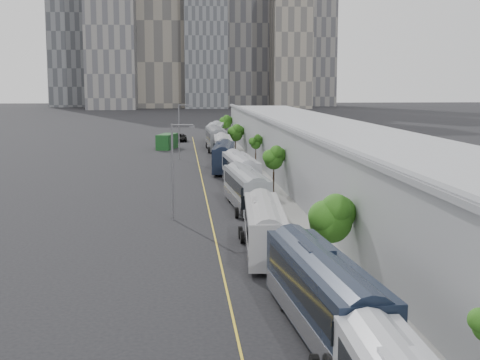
{
  "coord_description": "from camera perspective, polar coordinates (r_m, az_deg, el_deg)",
  "views": [
    {
      "loc": [
        -3.95,
        -11.18,
        11.54
      ],
      "look_at": [
        1.25,
        47.8,
        3.0
      ],
      "focal_mm": 50.0,
      "sensor_mm": 36.0,
      "label": 1
    }
  ],
  "objects": [
    {
      "name": "sidewalk",
      "position": [
        68.41,
        5.95,
        -1.5
      ],
      "size": [
        10.0,
        170.0,
        0.12
      ],
      "primitive_type": "cube",
      "color": "gray",
      "rests_on": "ground"
    },
    {
      "name": "lane_line",
      "position": [
        67.22,
        -2.88,
        -1.68
      ],
      "size": [
        0.12,
        160.0,
        0.02
      ],
      "primitive_type": "cube",
      "color": "gold",
      "rests_on": "ground"
    },
    {
      "name": "depot",
      "position": [
        68.78,
        9.26,
        1.4
      ],
      "size": [
        12.45,
        160.4,
        7.2
      ],
      "color": "gray",
      "rests_on": "ground"
    },
    {
      "name": "skyline",
      "position": [
        337.64,
        -5.0,
        14.86
      ],
      "size": [
        145.0,
        64.0,
        120.0
      ],
      "color": "slate",
      "rests_on": "ground"
    },
    {
      "name": "bus_1",
      "position": [
        31.62,
        7.07,
        -10.15
      ],
      "size": [
        3.58,
        13.26,
        3.83
      ],
      "rotation": [
        0.0,
        0.0,
        0.07
      ],
      "color": "black",
      "rests_on": "ground"
    },
    {
      "name": "bus_2",
      "position": [
        45.77,
        2.07,
        -4.47
      ],
      "size": [
        3.36,
        12.31,
        3.56
      ],
      "rotation": [
        0.0,
        0.0,
        -0.07
      ],
      "color": "#B3B3B5",
      "rests_on": "ground"
    },
    {
      "name": "bus_3",
      "position": [
        62.23,
        0.53,
        -1.03
      ],
      "size": [
        3.38,
        12.7,
        3.67
      ],
      "rotation": [
        0.0,
        0.0,
        0.07
      ],
      "color": "gray",
      "rests_on": "ground"
    },
    {
      "name": "bus_4",
      "position": [
        74.35,
        0.03,
        0.52
      ],
      "size": [
        3.32,
        13.06,
        3.78
      ],
      "rotation": [
        0.0,
        0.0,
        0.06
      ],
      "color": "#A6A8B0",
      "rests_on": "ground"
    },
    {
      "name": "bus_5",
      "position": [
        88.93,
        -1.38,
        1.78
      ],
      "size": [
        3.87,
        13.04,
        3.76
      ],
      "rotation": [
        0.0,
        0.0,
        -0.1
      ],
      "color": "black",
      "rests_on": "ground"
    },
    {
      "name": "bus_6",
      "position": [
        103.01,
        -1.49,
        2.65
      ],
      "size": [
        2.95,
        12.74,
        3.7
      ],
      "rotation": [
        0.0,
        0.0,
        -0.03
      ],
      "color": "#B8B8BA",
      "rests_on": "ground"
    },
    {
      "name": "bus_7",
      "position": [
        117.16,
        -2.08,
        3.4
      ],
      "size": [
        3.13,
        14.02,
        4.08
      ],
      "rotation": [
        0.0,
        0.0,
        0.02
      ],
      "color": "slate",
      "rests_on": "ground"
    },
    {
      "name": "bus_8",
      "position": [
        131.24,
        -2.13,
        3.9
      ],
      "size": [
        4.15,
        13.95,
        4.02
      ],
      "rotation": [
        0.0,
        0.0,
        -0.1
      ],
      "color": "#B3B6BE",
      "rests_on": "ground"
    },
    {
      "name": "tree_1",
      "position": [
        42.69,
        7.75,
        -2.99
      ],
      "size": [
        2.75,
        2.75,
        4.69
      ],
      "color": "black",
      "rests_on": "ground"
    },
    {
      "name": "tree_2",
      "position": [
        70.78,
        2.9,
        1.94
      ],
      "size": [
        2.03,
        2.03,
        4.87
      ],
      "color": "black",
      "rests_on": "ground"
    },
    {
      "name": "tree_3",
      "position": [
        90.59,
        1.35,
        3.17
      ],
      "size": [
        1.39,
        1.39,
        4.36
      ],
      "color": "black",
      "rests_on": "ground"
    },
    {
      "name": "tree_4",
      "position": [
        117.09,
        -0.39,
        4.12
      ],
      "size": [
        2.54,
        2.54,
        4.49
      ],
      "color": "black",
      "rests_on": "ground"
    },
    {
      "name": "tree_5",
      "position": [
        143.66,
        -1.23,
        5.03
      ],
      "size": [
        2.4,
        2.4,
        4.79
      ],
      "color": "black",
      "rests_on": "ground"
    },
    {
      "name": "street_lamp_near",
      "position": [
        56.8,
        -5.59,
        1.33
      ],
      "size": [
        2.04,
        0.22,
        8.21
      ],
      "color": "#59595E",
      "rests_on": "ground"
    },
    {
      "name": "street_lamp_far",
      "position": [
        102.46,
        -5.12,
        4.46
      ],
      "size": [
        2.04,
        0.22,
        8.45
      ],
      "color": "#59595E",
      "rests_on": "ground"
    },
    {
      "name": "shipping_container",
      "position": [
        120.09,
        -6.25,
        3.29
      ],
      "size": [
        3.92,
        6.66,
        2.67
      ],
      "primitive_type": "cube",
      "rotation": [
        0.0,
        0.0,
        -0.27
      ],
      "color": "#123C17",
      "rests_on": "ground"
    },
    {
      "name": "suv",
      "position": [
        135.73,
        -5.1,
        3.62
      ],
      "size": [
        2.58,
        5.48,
        1.51
      ],
      "primitive_type": "imported",
      "rotation": [
        0.0,
        0.0,
        0.01
      ],
      "color": "black",
      "rests_on": "ground"
    }
  ]
}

